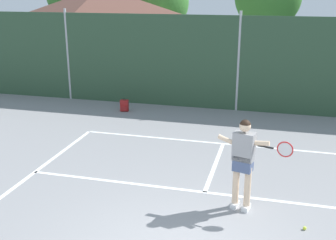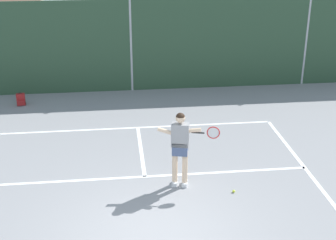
# 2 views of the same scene
# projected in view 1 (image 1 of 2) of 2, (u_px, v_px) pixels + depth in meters

# --- Properties ---
(court_markings) EXTENTS (8.30, 11.10, 0.01)m
(court_markings) POSITION_uv_depth(u_px,v_px,m) (187.00, 240.00, 7.29)
(court_markings) COLOR white
(court_markings) RESTS_ON ground
(chainlink_fence) EXTENTS (26.09, 0.09, 3.46)m
(chainlink_fence) POSITION_uv_depth(u_px,v_px,m) (238.00, 64.00, 14.49)
(chainlink_fence) COLOR #2D4C33
(chainlink_fence) RESTS_ON ground
(clubhouse_building) EXTENTS (6.73, 5.72, 4.23)m
(clubhouse_building) POSITION_uv_depth(u_px,v_px,m) (103.00, 31.00, 20.22)
(clubhouse_building) COLOR beige
(clubhouse_building) RESTS_ON ground
(tennis_player) EXTENTS (1.43, 0.34, 1.85)m
(tennis_player) POSITION_uv_depth(u_px,v_px,m) (244.00, 157.00, 7.99)
(tennis_player) COLOR silver
(tennis_player) RESTS_ON ground
(tennis_ball) EXTENTS (0.07, 0.07, 0.07)m
(tennis_ball) POSITION_uv_depth(u_px,v_px,m) (305.00, 228.00, 7.58)
(tennis_ball) COLOR #CCE033
(tennis_ball) RESTS_ON ground
(backpack_red) EXTENTS (0.30, 0.27, 0.46)m
(backpack_red) POSITION_uv_depth(u_px,v_px,m) (124.00, 106.00, 14.82)
(backpack_red) COLOR maroon
(backpack_red) RESTS_ON ground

